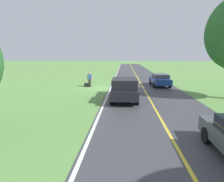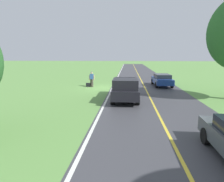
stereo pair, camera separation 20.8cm
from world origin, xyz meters
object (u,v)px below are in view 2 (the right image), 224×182
Objects in this scene: hitchhiker_walking at (92,78)px; sedan_near_oncoming at (162,80)px; suitcase_carried at (88,85)px; pickup_truck_passing at (125,88)px.

hitchhiker_walking is 8.14m from sedan_near_oncoming.
pickup_truck_passing is (-4.33, 6.51, 0.75)m from suitcase_carried.
hitchhiker_walking is 0.39× the size of sedan_near_oncoming.
pickup_truck_passing is (-3.91, 6.58, -0.01)m from hitchhiker_walking.
suitcase_carried is at bearing -56.34° from pickup_truck_passing.
pickup_truck_passing is 8.78m from sedan_near_oncoming.
suitcase_carried is at bearing 8.28° from sedan_near_oncoming.
suitcase_carried is 0.08× the size of pickup_truck_passing.
hitchhiker_walking is at bearing -59.26° from pickup_truck_passing.
pickup_truck_passing reaches higher than sedan_near_oncoming.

